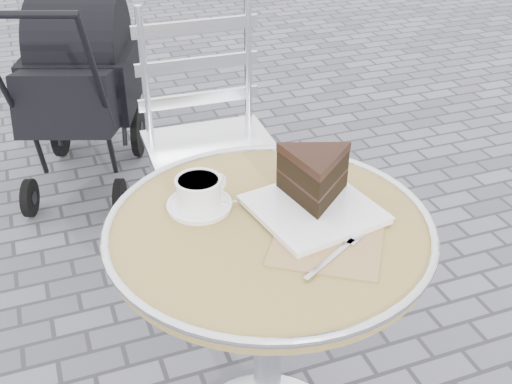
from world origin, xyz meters
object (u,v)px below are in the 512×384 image
object	(u,v)px
cappuccino_set	(200,195)
bistro_chair	(205,113)
baby_stroller	(81,92)
cake_plate_set	(315,183)
cafe_table	(269,284)

from	to	relation	value
cappuccino_set	bistro_chair	size ratio (longest dim) A/B	0.18
cappuccino_set	baby_stroller	bearing A→B (deg)	72.13
bistro_chair	cappuccino_set	bearing A→B (deg)	-104.78
cake_plate_set	baby_stroller	size ratio (longest dim) A/B	0.42
cafe_table	cake_plate_set	bearing A→B (deg)	14.70
cafe_table	cappuccino_set	xyz separation A→B (m)	(-0.12, 0.12, 0.20)
cafe_table	cake_plate_set	size ratio (longest dim) A/B	1.81
cake_plate_set	bistro_chair	xyz separation A→B (m)	(-0.01, 0.86, -0.20)
cappuccino_set	cake_plate_set	size ratio (longest dim) A/B	0.41
cappuccino_set	cake_plate_set	xyz separation A→B (m)	(0.24, -0.09, 0.03)
cafe_table	bistro_chair	world-z (taller)	bistro_chair
cafe_table	bistro_chair	distance (m)	0.90
cappuccino_set	baby_stroller	world-z (taller)	baby_stroller
cappuccino_set	bistro_chair	distance (m)	0.82
cappuccino_set	baby_stroller	xyz separation A→B (m)	(-0.11, 1.52, -0.35)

